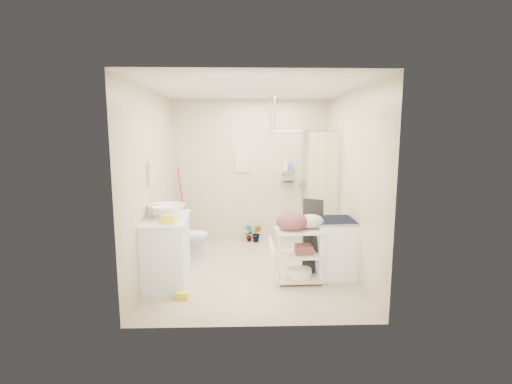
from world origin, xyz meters
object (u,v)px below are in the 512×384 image
vanity (167,250)px  washing_machine (334,248)px  toilet (188,236)px  laundry_rack (300,251)px

vanity → washing_machine: bearing=0.9°
toilet → washing_machine: washing_machine is taller
toilet → laundry_rack: (1.66, -1.11, 0.10)m
toilet → washing_machine: 2.35m
toilet → laundry_rack: bearing=-124.6°
laundry_rack → washing_machine: bearing=21.0°
toilet → washing_machine: bearing=-113.0°
toilet → washing_machine: (2.18, -0.89, 0.07)m
vanity → washing_machine: size_ratio=1.25×
vanity → laundry_rack: size_ratio=1.15×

